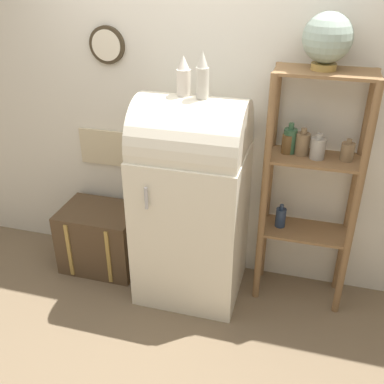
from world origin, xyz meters
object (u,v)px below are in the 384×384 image
refrigerator (192,198)px  suitcase_trunk (102,238)px  vase_left (184,77)px  vase_center (202,76)px  globe (328,39)px

refrigerator → suitcase_trunk: (-0.80, 0.07, -0.54)m
suitcase_trunk → vase_left: 1.59m
vase_center → globe: bearing=13.7°
refrigerator → vase_left: vase_left is taller
globe → vase_left: (-0.85, -0.15, -0.25)m
globe → vase_left: 0.90m
vase_left → refrigerator: bearing=-15.5°
suitcase_trunk → vase_center: 1.67m
refrigerator → vase_center: (0.07, -0.01, 0.89)m
globe → vase_center: 0.78m
globe → vase_left: size_ratio=1.33×
refrigerator → globe: bearing=11.7°
refrigerator → vase_center: 0.89m
refrigerator → vase_center: vase_center is taller
suitcase_trunk → vase_left: vase_left is taller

